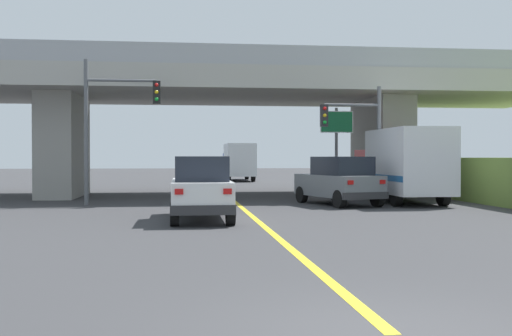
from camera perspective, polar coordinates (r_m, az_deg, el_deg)
The scene contains 10 objects.
ground at distance 32.70m, azimuth -2.65°, elevation -2.51°, with size 160.00×160.00×0.00m, color #353538.
overpass_bridge at distance 32.78m, azimuth -2.65°, elevation 6.21°, with size 35.98×9.80×7.04m.
lane_divider_stripe at distance 18.61m, azimuth 0.52°, elevation -5.15°, with size 0.20×23.25×0.01m, color yellow.
suv_lead at distance 19.88m, azimuth -5.05°, elevation -1.84°, with size 1.87×4.81×2.02m.
suv_crossing at distance 26.27m, azimuth 7.61°, elevation -1.16°, with size 3.08×4.79×2.02m.
box_truck at distance 28.08m, azimuth 13.26°, elevation 0.31°, with size 2.33×7.07×3.20m.
traffic_signal_nearside at distance 27.88m, azimuth 9.35°, elevation 3.38°, with size 2.73×0.36×5.12m.
traffic_signal_farside at distance 26.89m, azimuth -13.14°, elevation 4.78°, with size 3.16×0.36×6.07m.
highway_sign at distance 30.48m, azimuth 7.36°, elevation 3.30°, with size 1.61×0.17×4.39m.
semi_truck_distant at distance 53.00m, azimuth -1.59°, elevation 0.61°, with size 2.33×7.41×3.12m.
Camera 1 is at (-2.35, -6.73, 1.99)m, focal length 43.83 mm.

